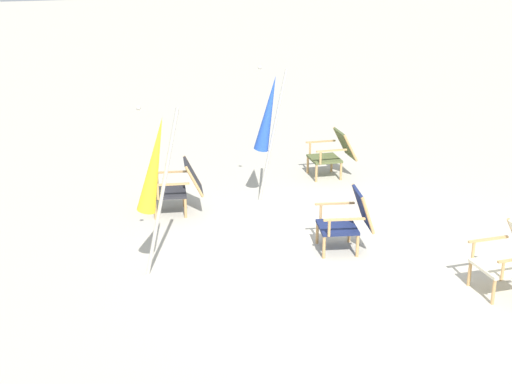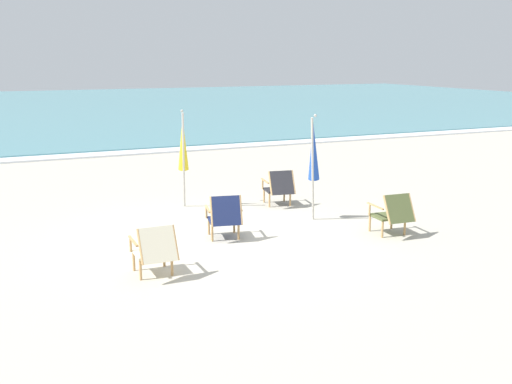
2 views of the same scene
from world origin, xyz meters
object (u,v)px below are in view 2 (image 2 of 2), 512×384
object	(u,v)px
beach_chair_back_right	(279,187)
beach_chair_far_center	(225,216)
beach_chair_front_right	(393,213)
beach_chair_front_left	(155,249)
umbrella_furled_blue	(313,152)
umbrella_furled_yellow	(183,145)

from	to	relation	value
beach_chair_back_right	beach_chair_far_center	distance (m)	2.66
beach_chair_front_right	beach_chair_far_center	distance (m)	3.02
beach_chair_front_left	umbrella_furled_blue	world-z (taller)	umbrella_furled_blue
beach_chair_front_right	umbrella_furled_blue	world-z (taller)	umbrella_furled_blue
beach_chair_back_right	umbrella_furled_yellow	bearing A→B (deg)	161.07
beach_chair_front_right	beach_chair_far_center	size ratio (longest dim) A/B	0.97
beach_chair_back_right	beach_chair_front_left	bearing A→B (deg)	-138.59
beach_chair_front_right	umbrella_furled_blue	bearing A→B (deg)	120.17
umbrella_furled_yellow	beach_chair_front_right	bearing A→B (deg)	-50.94
umbrella_furled_yellow	umbrella_furled_blue	world-z (taller)	umbrella_furled_blue
beach_chair_front_right	umbrella_furled_yellow	size ratio (longest dim) A/B	0.38
umbrella_furled_blue	beach_chair_far_center	bearing A→B (deg)	-167.61
beach_chair_back_right	beach_chair_far_center	world-z (taller)	beach_chair_far_center
beach_chair_back_right	beach_chair_front_left	distance (m)	4.72
beach_chair_front_right	beach_chair_back_right	size ratio (longest dim) A/B	0.97
beach_chair_far_center	beach_chair_front_left	bearing A→B (deg)	-140.43
beach_chair_front_right	beach_chair_far_center	xyz separation A→B (m)	(-2.84, 1.00, 0.01)
beach_chair_far_center	beach_chair_front_left	distance (m)	2.06
beach_chair_back_right	umbrella_furled_blue	world-z (taller)	umbrella_furled_blue
beach_chair_far_center	umbrella_furled_blue	xyz separation A→B (m)	(2.00, 0.44, 0.94)
beach_chair_back_right	umbrella_furled_yellow	distance (m)	2.24
umbrella_furled_blue	beach_chair_back_right	bearing A→B (deg)	92.23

